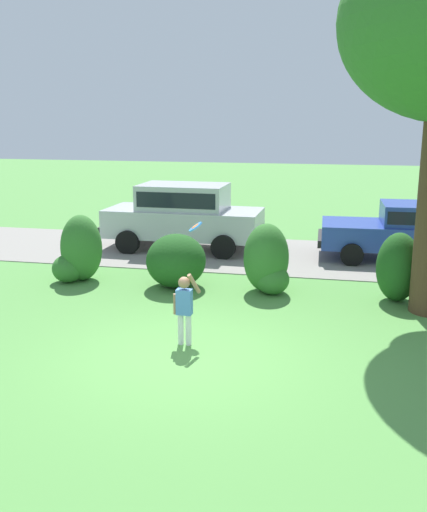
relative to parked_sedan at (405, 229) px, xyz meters
The scene contains 10 objects.
ground_plane 8.66m from the parked_sedan, 118.55° to the right, with size 80.00×80.00×0.00m, color #518E42.
driveway_strip 4.21m from the parked_sedan, behind, with size 28.00×4.40×0.02m, color gray.
shrub_near_tree 8.61m from the parked_sedan, 154.24° to the right, with size 1.11×1.12×1.58m.
shrub_centre_left 6.55m from the parked_sedan, 144.93° to the right, with size 1.36×1.43×1.23m.
shrub_centre 4.95m from the parked_sedan, 131.42° to the right, with size 1.05×1.13×1.54m.
shrub_centre_right 3.82m from the parked_sedan, 97.48° to the right, with size 0.91×1.01×1.47m.
parked_sedan is the anchor object (origin of this frame).
parked_suv 6.19m from the parked_sedan, behind, with size 4.73×2.17×1.92m.
child_thrower 8.28m from the parked_sedan, 121.04° to the right, with size 0.46×0.26×1.29m.
frisbee 7.56m from the parked_sedan, 125.10° to the right, with size 0.27×0.28×0.21m.
Camera 1 is at (2.30, -8.54, 3.83)m, focal length 40.58 mm.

